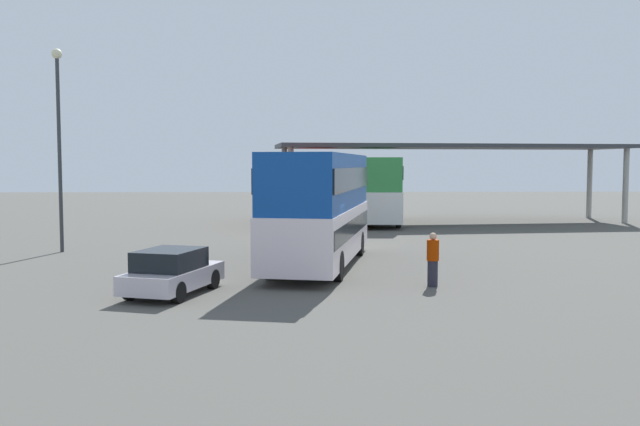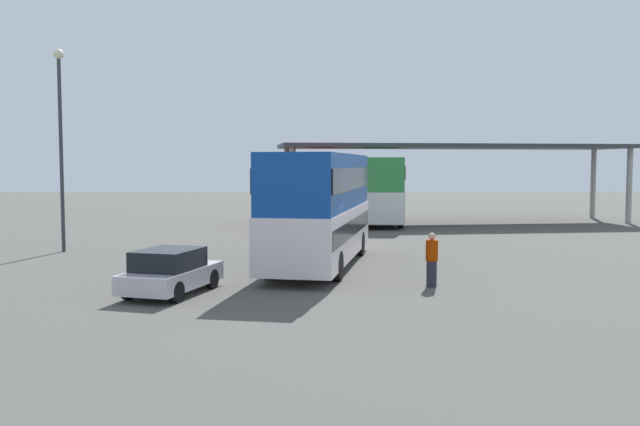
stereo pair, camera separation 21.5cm
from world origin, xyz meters
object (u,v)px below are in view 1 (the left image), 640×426
(pedestrian_waiting, at_px, (433,260))
(double_decker_near_canopy, at_px, (316,189))
(parked_hatchback, at_px, (172,272))
(lamppost_tall, at_px, (59,127))
(double_decker_mid_row, at_px, (378,188))
(double_decker_main, at_px, (320,205))

(pedestrian_waiting, bearing_deg, double_decker_near_canopy, 70.83)
(parked_hatchback, bearing_deg, lamppost_tall, 51.32)
(double_decker_near_canopy, relative_size, double_decker_mid_row, 1.05)
(parked_hatchback, bearing_deg, double_decker_mid_row, -2.64)
(double_decker_main, xyz_separation_m, double_decker_near_canopy, (0.23, 17.93, -0.05))
(double_decker_mid_row, xyz_separation_m, pedestrian_waiting, (-0.86, -22.82, -1.46))
(lamppost_tall, distance_m, pedestrian_waiting, 17.61)
(lamppost_tall, bearing_deg, pedestrian_waiting, -31.26)
(double_decker_mid_row, xyz_separation_m, lamppost_tall, (-15.40, -13.99, 3.12))
(double_decker_near_canopy, distance_m, lamppost_tall, 17.95)
(double_decker_main, xyz_separation_m, lamppost_tall, (-11.14, 4.40, 3.12))
(double_decker_near_canopy, bearing_deg, double_decker_main, -178.45)
(double_decker_main, distance_m, double_decker_mid_row, 18.88)
(parked_hatchback, relative_size, double_decker_mid_row, 0.38)
(double_decker_main, xyz_separation_m, double_decker_mid_row, (4.26, 18.40, 0.01))
(double_decker_main, relative_size, lamppost_tall, 1.21)
(double_decker_main, relative_size, pedestrian_waiting, 6.24)
(parked_hatchback, relative_size, double_decker_near_canopy, 0.36)
(parked_hatchback, xyz_separation_m, pedestrian_waiting, (7.90, 1.08, 0.18))
(double_decker_mid_row, relative_size, pedestrian_waiting, 6.08)
(parked_hatchback, distance_m, lamppost_tall, 12.83)
(double_decker_mid_row, distance_m, lamppost_tall, 21.04)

